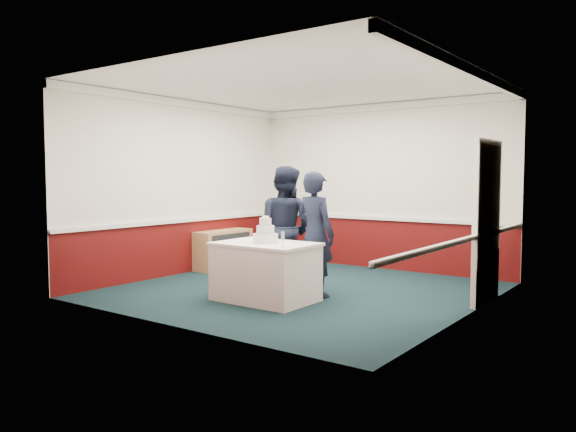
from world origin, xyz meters
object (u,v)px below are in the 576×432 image
Objects in this scene: sideboard at (223,249)px; cake_table at (266,271)px; person_man at (285,228)px; wedding_cake at (265,235)px; champagne_flute at (283,237)px; cake_knife at (254,244)px; person_woman at (315,234)px.

cake_table reaches higher than sideboard.
wedding_cake is at bearing 103.51° from person_man.
person_man is at bearing -22.86° from sideboard.
champagne_flute is at bearing -34.69° from sideboard.
cake_table is 6.44× the size of champagne_flute.
wedding_cake reaches higher than cake_knife.
sideboard is 2.97m from cake_knife.
sideboard is 0.68× the size of person_woman.
person_woman is at bearing 160.75° from person_man.
person_man is at bearing 108.74° from cake_table.
cake_table is at bearing -90.00° from wedding_cake.
cake_knife is 0.94m from person_woman.
person_woman reaches higher than champagne_flute.
sideboard is at bearing 144.21° from wedding_cake.
cake_knife reaches higher than cake_table.
champagne_flute reaches higher than cake_knife.
person_man reaches higher than wedding_cake.
cake_knife is at bearing 72.35° from person_woman.
sideboard is at bearing -28.08° from person_man.
person_woman reaches higher than cake_knife.
cake_knife is at bearing 98.36° from person_man.
sideboard is 5.85× the size of champagne_flute.
cake_table is at bearing 103.51° from person_man.
champagne_flute is 0.11× the size of person_man.
cake_knife is 0.12× the size of person_man.
cake_knife is 1.07× the size of champagne_flute.
champagne_flute is 0.12× the size of person_woman.
person_man is at bearing 125.49° from champagne_flute.
person_woman reaches higher than cake_table.
wedding_cake is at bearing 150.75° from champagne_flute.
cake_table is 0.44m from cake_knife.
person_man is (-0.24, 1.00, 0.12)m from cake_knife.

